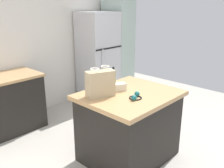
{
  "coord_description": "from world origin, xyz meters",
  "views": [
    {
      "loc": [
        -2.42,
        -1.69,
        1.96
      ],
      "look_at": [
        -0.18,
        0.44,
        0.95
      ],
      "focal_mm": 39.99,
      "sensor_mm": 36.0,
      "label": 1
    }
  ],
  "objects_px": {
    "kitchen_island": "(129,126)",
    "tall_cabinet": "(118,48)",
    "shopping_bag": "(100,84)",
    "ear_defenders": "(136,97)",
    "bottle": "(113,77)",
    "refrigerator": "(98,57)",
    "small_box": "(120,87)"
  },
  "relations": [
    {
      "from": "kitchen_island",
      "to": "tall_cabinet",
      "type": "height_order",
      "value": "tall_cabinet"
    },
    {
      "from": "ear_defenders",
      "to": "bottle",
      "type": "bearing_deg",
      "value": 71.06
    },
    {
      "from": "kitchen_island",
      "to": "shopping_bag",
      "type": "distance_m",
      "value": 0.71
    },
    {
      "from": "kitchen_island",
      "to": "shopping_bag",
      "type": "relative_size",
      "value": 3.24
    },
    {
      "from": "tall_cabinet",
      "to": "shopping_bag",
      "type": "bearing_deg",
      "value": -142.1
    },
    {
      "from": "refrigerator",
      "to": "small_box",
      "type": "xyz_separation_m",
      "value": [
        -1.25,
        -1.72,
        0.05
      ]
    },
    {
      "from": "kitchen_island",
      "to": "ear_defenders",
      "type": "bearing_deg",
      "value": -118.84
    },
    {
      "from": "shopping_bag",
      "to": "bottle",
      "type": "relative_size",
      "value": 1.43
    },
    {
      "from": "kitchen_island",
      "to": "refrigerator",
      "type": "bearing_deg",
      "value": 56.52
    },
    {
      "from": "ear_defenders",
      "to": "refrigerator",
      "type": "bearing_deg",
      "value": 56.88
    },
    {
      "from": "small_box",
      "to": "bottle",
      "type": "xyz_separation_m",
      "value": [
        0.1,
        0.2,
        0.07
      ]
    },
    {
      "from": "shopping_bag",
      "to": "ear_defenders",
      "type": "distance_m",
      "value": 0.44
    },
    {
      "from": "kitchen_island",
      "to": "tall_cabinet",
      "type": "distance_m",
      "value": 2.7
    },
    {
      "from": "tall_cabinet",
      "to": "small_box",
      "type": "relative_size",
      "value": 13.65
    },
    {
      "from": "tall_cabinet",
      "to": "bottle",
      "type": "bearing_deg",
      "value": -139.31
    },
    {
      "from": "kitchen_island",
      "to": "refrigerator",
      "type": "height_order",
      "value": "refrigerator"
    },
    {
      "from": "refrigerator",
      "to": "ear_defenders",
      "type": "height_order",
      "value": "refrigerator"
    },
    {
      "from": "bottle",
      "to": "ear_defenders",
      "type": "distance_m",
      "value": 0.56
    },
    {
      "from": "kitchen_island",
      "to": "refrigerator",
      "type": "distance_m",
      "value": 2.3
    },
    {
      "from": "kitchen_island",
      "to": "tall_cabinet",
      "type": "relative_size",
      "value": 0.58
    },
    {
      "from": "shopping_bag",
      "to": "bottle",
      "type": "xyz_separation_m",
      "value": [
        0.41,
        0.18,
        -0.05
      ]
    },
    {
      "from": "small_box",
      "to": "bottle",
      "type": "bearing_deg",
      "value": 63.72
    },
    {
      "from": "kitchen_island",
      "to": "ear_defenders",
      "type": "relative_size",
      "value": 5.9
    },
    {
      "from": "kitchen_island",
      "to": "bottle",
      "type": "xyz_separation_m",
      "value": [
        0.09,
        0.36,
        0.56
      ]
    },
    {
      "from": "kitchen_island",
      "to": "ear_defenders",
      "type": "height_order",
      "value": "ear_defenders"
    },
    {
      "from": "kitchen_island",
      "to": "ear_defenders",
      "type": "xyz_separation_m",
      "value": [
        -0.09,
        -0.16,
        0.47
      ]
    },
    {
      "from": "kitchen_island",
      "to": "small_box",
      "type": "height_order",
      "value": "small_box"
    },
    {
      "from": "small_box",
      "to": "bottle",
      "type": "relative_size",
      "value": 0.59
    },
    {
      "from": "tall_cabinet",
      "to": "small_box",
      "type": "xyz_separation_m",
      "value": [
        -1.87,
        -1.72,
        -0.06
      ]
    },
    {
      "from": "refrigerator",
      "to": "small_box",
      "type": "height_order",
      "value": "refrigerator"
    },
    {
      "from": "tall_cabinet",
      "to": "ear_defenders",
      "type": "relative_size",
      "value": 10.24
    },
    {
      "from": "refrigerator",
      "to": "shopping_bag",
      "type": "height_order",
      "value": "refrigerator"
    }
  ]
}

